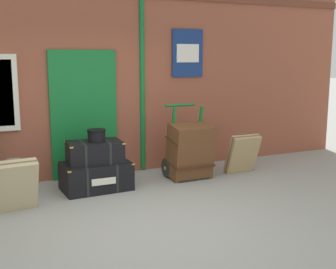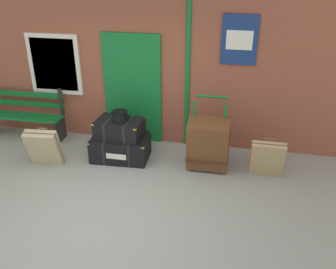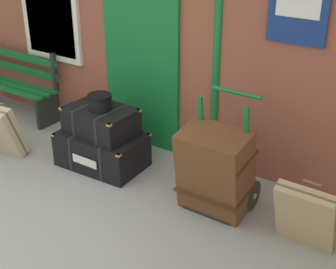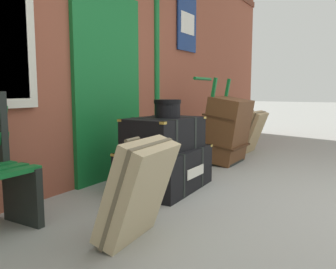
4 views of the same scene
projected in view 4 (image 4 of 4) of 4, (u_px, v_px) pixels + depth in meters
brick_facade at (103, 40)px, 4.09m from camera, size 10.40×0.35×3.20m
steamer_trunk_base at (166, 169)px, 3.65m from camera, size 1.04×0.69×0.43m
steamer_trunk_middle at (164, 133)px, 3.61m from camera, size 0.84×0.60×0.33m
round_hatbox at (168, 107)px, 3.59m from camera, size 0.28×0.28×0.18m
porters_trolley at (215, 143)px, 5.04m from camera, size 0.71×0.57×1.20m
large_brown_trunk at (227, 130)px, 4.93m from camera, size 0.70×0.57×0.94m
suitcase_beige at (253, 132)px, 5.74m from camera, size 0.55×0.37×0.70m
suitcase_cream at (138, 191)px, 2.35m from camera, size 0.58×0.44×0.71m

